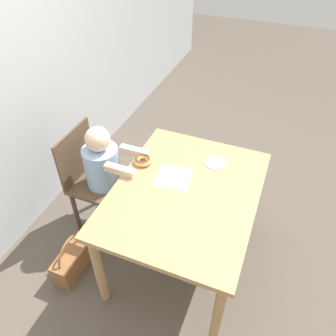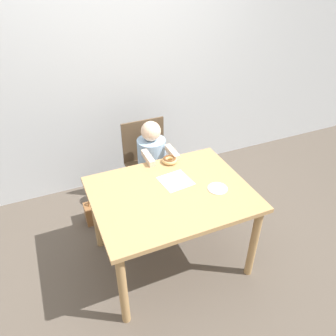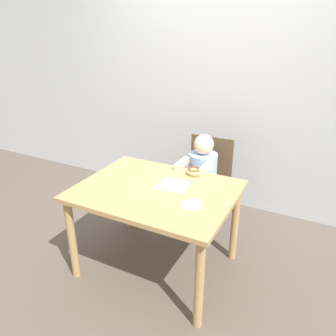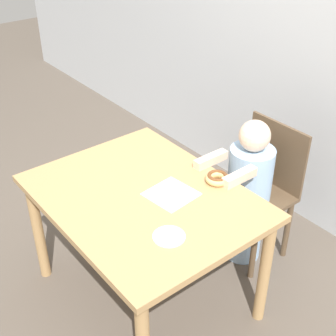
% 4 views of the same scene
% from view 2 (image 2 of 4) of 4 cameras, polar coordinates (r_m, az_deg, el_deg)
% --- Properties ---
extents(ground_plane, '(12.00, 12.00, 0.00)m').
position_cam_2_polar(ground_plane, '(2.88, 0.50, -15.31)').
color(ground_plane, brown).
extents(wall_back, '(8.00, 0.05, 2.50)m').
position_cam_2_polar(wall_back, '(3.25, -9.16, 17.05)').
color(wall_back, silver).
rests_on(wall_back, ground_plane).
extents(dining_table, '(1.14, 0.89, 0.71)m').
position_cam_2_polar(dining_table, '(2.44, 0.57, -5.93)').
color(dining_table, tan).
rests_on(dining_table, ground_plane).
extents(chair, '(0.41, 0.37, 0.86)m').
position_cam_2_polar(chair, '(3.15, -3.47, 0.82)').
color(chair, brown).
rests_on(chair, ground_plane).
extents(child_figure, '(0.27, 0.45, 0.94)m').
position_cam_2_polar(child_figure, '(3.06, -2.77, 0.01)').
color(child_figure, '#99BCE0').
rests_on(child_figure, ground_plane).
extents(donut, '(0.13, 0.13, 0.05)m').
position_cam_2_polar(donut, '(2.69, 0.29, 1.45)').
color(donut, '#DBB270').
rests_on(donut, dining_table).
extents(napkin, '(0.24, 0.24, 0.00)m').
position_cam_2_polar(napkin, '(2.49, 1.33, -2.25)').
color(napkin, white).
rests_on(napkin, dining_table).
extents(handbag, '(0.35, 0.14, 0.33)m').
position_cam_2_polar(handbag, '(3.20, -11.15, -7.07)').
color(handbag, brown).
rests_on(handbag, ground_plane).
extents(plate, '(0.15, 0.15, 0.01)m').
position_cam_2_polar(plate, '(2.44, 8.63, -3.53)').
color(plate, white).
rests_on(plate, dining_table).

